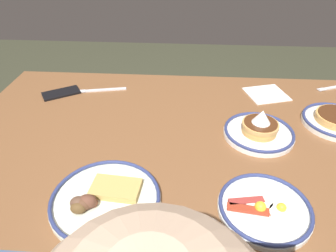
% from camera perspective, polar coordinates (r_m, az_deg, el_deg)
% --- Properties ---
extents(dining_table, '(1.49, 0.93, 0.74)m').
position_cam_1_polar(dining_table, '(1.03, 2.15, -4.92)').
color(dining_table, brown).
rests_on(dining_table, ground_plane).
extents(plate_center_pancakes, '(0.23, 0.23, 0.04)m').
position_cam_1_polar(plate_center_pancakes, '(0.79, 17.73, -14.50)').
color(plate_center_pancakes, white).
rests_on(plate_center_pancakes, dining_table).
extents(plate_far_companion, '(0.23, 0.23, 0.10)m').
position_cam_1_polar(plate_far_companion, '(1.02, 16.83, -0.74)').
color(plate_far_companion, white).
rests_on(plate_far_companion, dining_table).
extents(plate_far_side, '(0.28, 0.28, 0.05)m').
position_cam_1_polar(plate_far_side, '(0.79, -11.87, -13.29)').
color(plate_far_side, silver).
rests_on(plate_far_side, dining_table).
extents(cell_phone, '(0.16, 0.14, 0.01)m').
position_cam_1_polar(cell_phone, '(1.31, -19.51, 5.89)').
color(cell_phone, black).
rests_on(cell_phone, dining_table).
extents(paper_napkin, '(0.18, 0.18, 0.00)m').
position_cam_1_polar(paper_napkin, '(1.29, 18.06, 5.75)').
color(paper_napkin, white).
rests_on(paper_napkin, dining_table).
extents(fork_near, '(0.17, 0.08, 0.01)m').
position_cam_1_polar(fork_near, '(1.46, 29.01, 6.44)').
color(fork_near, silver).
rests_on(fork_near, dining_table).
extents(fork_far, '(0.20, 0.06, 0.01)m').
position_cam_1_polar(fork_far, '(1.29, -12.40, 6.65)').
color(fork_far, silver).
rests_on(fork_far, dining_table).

